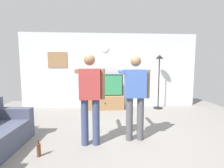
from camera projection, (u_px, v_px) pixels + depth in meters
The scene contains 10 objects.
ground_plane at pixel (119, 142), 3.32m from camera, with size 8.40×8.40×0.00m, color gray.
back_wall at pixel (110, 71), 6.10m from camera, with size 6.40×0.10×2.70m, color silver.
tv_stand at pixel (105, 102), 5.86m from camera, with size 1.31×0.47×0.47m.
television at pixel (105, 85), 5.84m from camera, with size 1.28×0.07×0.76m.
wall_clock at pixel (104, 48), 5.93m from camera, with size 0.30×0.30×0.03m, color white.
framed_picture at pixel (58, 60), 5.87m from camera, with size 0.67×0.04×0.55m, color #997047.
floor_lamp at pixel (159, 70), 5.82m from camera, with size 0.32×0.32×1.92m.
person_standing_nearer_lamp at pixel (90, 94), 3.13m from camera, with size 0.57×0.78×1.75m.
person_standing_nearer_couch at pixel (135, 93), 3.35m from camera, with size 0.59×0.78×1.73m.
beverage_bottle at pixel (39, 150), 2.79m from camera, with size 0.07×0.07×0.29m.
Camera 1 is at (-0.38, -3.15, 1.53)m, focal length 26.44 mm.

